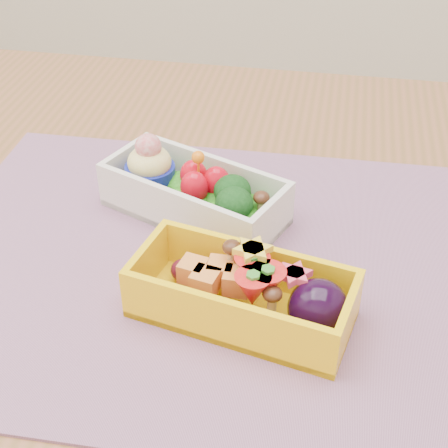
% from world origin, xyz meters
% --- Properties ---
extents(table, '(1.20, 0.80, 0.75)m').
position_xyz_m(table, '(0.00, 0.00, 0.65)').
color(table, brown).
rests_on(table, ground).
extents(placemat, '(0.50, 0.38, 0.00)m').
position_xyz_m(placemat, '(0.01, -0.01, 0.75)').
color(placemat, gray).
rests_on(placemat, table).
extents(bento_white, '(0.18, 0.13, 0.07)m').
position_xyz_m(bento_white, '(-0.03, 0.05, 0.78)').
color(bento_white, silver).
rests_on(bento_white, placemat).
extents(bento_yellow, '(0.18, 0.10, 0.05)m').
position_xyz_m(bento_yellow, '(0.04, -0.07, 0.78)').
color(bento_yellow, yellow).
rests_on(bento_yellow, placemat).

